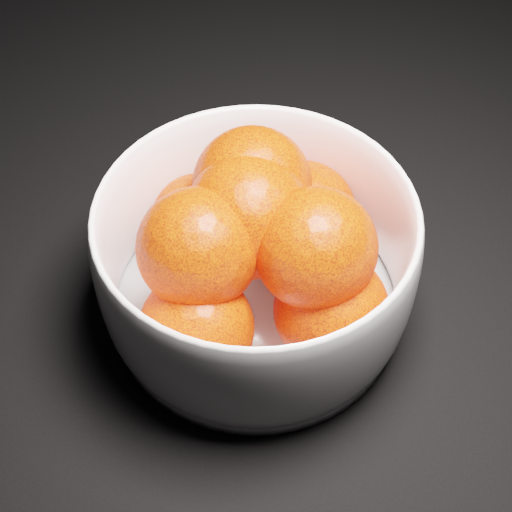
# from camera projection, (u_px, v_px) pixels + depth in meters

# --- Properties ---
(bowl) EXTENTS (0.23, 0.23, 0.11)m
(bowl) POSITION_uv_depth(u_px,v_px,m) (256.00, 261.00, 0.50)
(bowl) COLOR white
(bowl) RESTS_ON ground
(orange_pile) EXTENTS (0.19, 0.20, 0.13)m
(orange_pile) POSITION_uv_depth(u_px,v_px,m) (259.00, 242.00, 0.49)
(orange_pile) COLOR #FF2E07
(orange_pile) RESTS_ON bowl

